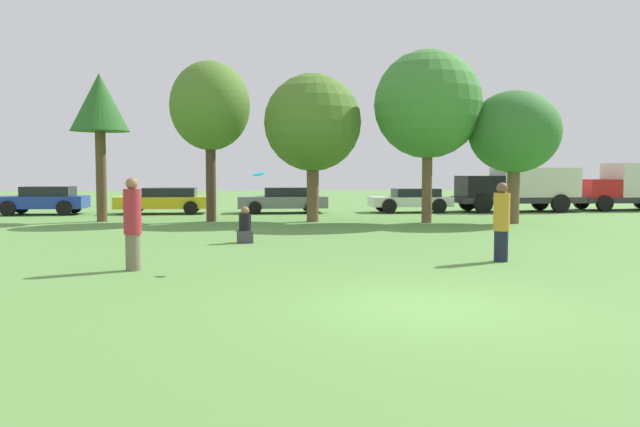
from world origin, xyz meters
The scene contains 16 objects.
ground_plane centered at (0.00, 0.00, 0.00)m, with size 120.00×120.00×0.00m, color #5B8E42.
person_thrower centered at (-5.00, 4.07, 0.96)m, with size 0.35×0.35×1.90m.
person_catcher centered at (2.98, 4.49, 0.90)m, with size 0.36×0.36×1.78m.
frisbee centered at (-2.43, 4.07, 1.97)m, with size 0.26×0.25×0.13m.
bystander_sitting centered at (-2.77, 8.91, 0.42)m, with size 0.46×0.38×1.04m.
tree_0 centered at (-8.60, 17.33, 4.67)m, with size 2.32×2.32×5.97m.
tree_1 centered at (-4.19, 16.85, 4.62)m, with size 3.21×3.21×6.45m.
tree_2 centered at (-0.10, 16.34, 3.96)m, with size 3.90×3.90×5.94m.
tree_3 centered at (4.33, 15.29, 4.64)m, with size 4.23×4.23×6.77m.
tree_4 centered at (7.60, 14.62, 3.54)m, with size 3.53×3.53×5.16m.
parked_car_blue centered at (-12.30, 21.98, 0.71)m, with size 4.00×1.95×1.33m.
parked_car_yellow centered at (-6.69, 22.02, 0.66)m, with size 4.43×2.11×1.25m.
parked_car_grey centered at (-0.96, 21.93, 0.66)m, with size 4.33×2.02×1.25m.
parked_car_white centered at (5.37, 21.67, 0.65)m, with size 3.99×1.92×1.19m.
delivery_truck_black centered at (10.96, 21.68, 1.24)m, with size 6.32×2.46×2.22m.
delivery_truck_red centered at (17.44, 22.33, 1.30)m, with size 5.59×2.56×2.47m.
Camera 1 is at (-2.62, -9.12, 2.01)m, focal length 35.58 mm.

